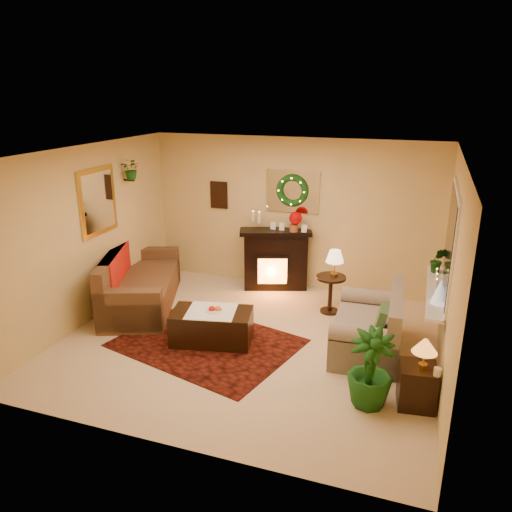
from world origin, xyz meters
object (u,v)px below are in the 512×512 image
(sofa, at_px, (142,280))
(side_table_round, at_px, (330,293))
(loveseat, at_px, (368,321))
(coffee_table, at_px, (212,328))
(fireplace, at_px, (276,258))
(end_table_square, at_px, (417,384))

(sofa, distance_m, side_table_round, 3.01)
(loveseat, xyz_separation_m, side_table_round, (-0.70, 1.01, -0.09))
(side_table_round, bearing_deg, coffee_table, -132.07)
(fireplace, relative_size, coffee_table, 1.00)
(sofa, bearing_deg, end_table_square, -38.49)
(sofa, relative_size, coffee_table, 1.99)
(end_table_square, xyz_separation_m, coffee_table, (-2.73, 0.60, -0.06))
(loveseat, height_order, end_table_square, loveseat)
(fireplace, distance_m, coffee_table, 2.23)
(loveseat, distance_m, side_table_round, 1.23)
(side_table_round, distance_m, coffee_table, 2.02)
(loveseat, relative_size, side_table_round, 2.44)
(loveseat, bearing_deg, end_table_square, -60.57)
(side_table_round, relative_size, end_table_square, 1.24)
(loveseat, height_order, coffee_table, loveseat)
(sofa, relative_size, loveseat, 1.48)
(sofa, height_order, coffee_table, sofa)
(sofa, xyz_separation_m, coffee_table, (1.57, -0.78, -0.22))
(fireplace, height_order, loveseat, fireplace)
(fireplace, xyz_separation_m, coffee_table, (-0.24, -2.19, -0.34))
(side_table_round, bearing_deg, end_table_square, -56.74)
(fireplace, distance_m, side_table_round, 1.33)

